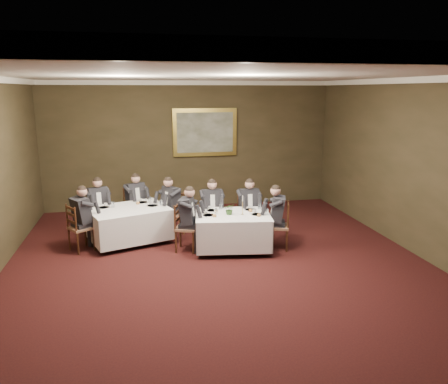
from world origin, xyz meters
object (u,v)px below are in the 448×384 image
object	(u,v)px
table_second	(129,222)
painting	(205,132)
chair_sec_endright	(173,222)
table_main	(233,229)
chair_sec_backleft	(99,223)
chair_sec_backright	(136,217)
chair_main_backright	(248,225)
diner_sec_backleft	(99,213)
chair_main_backleft	(212,225)
diner_main_endright	(278,225)
diner_sec_endleft	(81,227)
chair_main_endleft	(186,237)
diner_sec_endright	(172,213)
chair_sec_endleft	(81,237)
chair_main_endright	(279,235)
diner_sec_backright	(135,208)
diner_main_backright	(248,215)
diner_main_endleft	(186,227)
centerpiece	(230,209)
candlestick	(243,207)
diner_main_backleft	(212,216)

from	to	relation	value
table_second	painting	bearing A→B (deg)	52.39
chair_sec_endright	table_main	bearing A→B (deg)	-168.38
chair_sec_backleft	chair_sec_backright	distance (m)	0.87
chair_main_backright	table_second	bearing A→B (deg)	-5.26
diner_sec_backleft	chair_sec_backright	size ratio (longest dim) A/B	1.35
chair_main_backleft	diner_main_endright	distance (m)	1.59
diner_sec_endleft	chair_main_backleft	bearing A→B (deg)	62.81
diner_main_endright	chair_sec_backright	world-z (taller)	diner_main_endright
table_second	chair_sec_backleft	xyz separation A→B (m)	(-0.69, 0.65, -0.17)
table_main	chair_main_endleft	xyz separation A→B (m)	(-0.96, 0.14, -0.17)
diner_sec_endright	chair_sec_endleft	size ratio (longest dim) A/B	1.35
chair_main_endright	diner_sec_endright	xyz separation A→B (m)	(-2.11, 1.36, 0.23)
chair_main_endright	diner_sec_backleft	world-z (taller)	diner_sec_backleft
chair_sec_backleft	diner_sec_backright	bearing A→B (deg)	-179.12
diner_main_backright	chair_sec_backleft	bearing A→B (deg)	-15.60
diner_main_endleft	centerpiece	distance (m)	0.96
chair_sec_endleft	chair_main_endleft	bearing A→B (deg)	46.09
diner_main_backright	chair_sec_endleft	xyz separation A→B (m)	(-3.60, -0.16, -0.23)
chair_main_endleft	diner_sec_endright	world-z (taller)	diner_sec_endright
chair_sec_endright	diner_sec_endleft	distance (m)	2.06
chair_main_backleft	candlestick	distance (m)	1.20
chair_main_backleft	chair_sec_endright	world-z (taller)	same
chair_sec_backright	diner_main_endright	bearing A→B (deg)	118.22
diner_main_endleft	diner_sec_endright	bearing A→B (deg)	-149.66
diner_main_endleft	chair_main_backleft	bearing A→B (deg)	156.93
diner_sec_endleft	chair_main_endright	bearing A→B (deg)	47.34
diner_main_backright	diner_sec_endright	size ratio (longest dim) A/B	1.00
table_main	chair_main_backright	xyz separation A→B (m)	(0.51, 0.72, -0.17)
diner_main_endright	diner_sec_endleft	size ratio (longest dim) A/B	1.00
chair_sec_backright	diner_sec_endright	distance (m)	1.04
diner_main_endright	chair_sec_endright	world-z (taller)	diner_main_endright
diner_main_backleft	chair_main_endleft	world-z (taller)	diner_main_backleft
chair_main_endleft	diner_sec_backright	distance (m)	1.97
candlestick	table_second	bearing A→B (deg)	157.73
diner_sec_backright	painting	bearing A→B (deg)	-165.30
table_main	chair_sec_endleft	size ratio (longest dim) A/B	1.68
table_main	chair_sec_backleft	xyz separation A→B (m)	(-2.80, 1.54, -0.17)
diner_main_endleft	painting	size ratio (longest dim) A/B	0.75
diner_main_endleft	diner_sec_endleft	bearing A→B (deg)	-81.60
chair_sec_endright	chair_sec_backright	bearing A→B (deg)	23.40
diner_sec_endright	diner_sec_endleft	size ratio (longest dim) A/B	1.00
chair_sec_endleft	centerpiece	bearing A→B (deg)	46.52
diner_main_backright	chair_sec_backright	bearing A→B (deg)	-25.65
diner_sec_backleft	candlestick	world-z (taller)	diner_sec_backleft
chair_main_endleft	diner_main_endleft	distance (m)	0.23
diner_main_backright	chair_sec_backleft	xyz separation A→B (m)	(-3.31, 0.83, -0.23)
chair_main_endleft	diner_sec_endleft	bearing A→B (deg)	-81.55
chair_main_backleft	diner_main_backleft	distance (m)	0.23
diner_main_backright	chair_sec_backright	size ratio (longest dim) A/B	1.35
diner_sec_endleft	painting	bearing A→B (deg)	102.09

